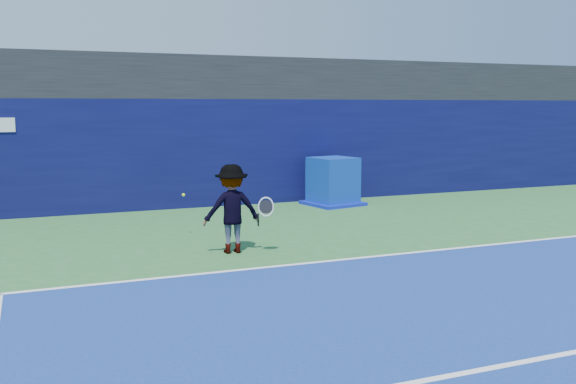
% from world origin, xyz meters
% --- Properties ---
extents(ground, '(80.00, 80.00, 0.00)m').
position_xyz_m(ground, '(0.00, 0.00, 0.00)').
color(ground, '#2E6731').
rests_on(ground, ground).
extents(baseline, '(24.00, 0.10, 0.01)m').
position_xyz_m(baseline, '(0.00, 3.00, 0.01)').
color(baseline, white).
rests_on(baseline, ground).
extents(service_line, '(24.00, 0.10, 0.01)m').
position_xyz_m(service_line, '(0.00, -2.00, 0.01)').
color(service_line, white).
rests_on(service_line, ground).
extents(stadium_band, '(36.00, 3.00, 1.20)m').
position_xyz_m(stadium_band, '(0.00, 11.50, 3.60)').
color(stadium_band, black).
rests_on(stadium_band, back_wall_assembly).
extents(back_wall_assembly, '(36.00, 1.03, 3.00)m').
position_xyz_m(back_wall_assembly, '(-0.00, 10.50, 1.50)').
color(back_wall_assembly, '#0B0C3C').
rests_on(back_wall_assembly, ground).
extents(equipment_cart, '(1.67, 1.67, 1.36)m').
position_xyz_m(equipment_cart, '(3.54, 9.06, 0.62)').
color(equipment_cart, '#0B2FA0').
rests_on(equipment_cart, ground).
extents(tennis_player, '(1.33, 0.75, 1.71)m').
position_xyz_m(tennis_player, '(-0.92, 4.38, 0.85)').
color(tennis_player, silver).
rests_on(tennis_player, ground).
extents(tennis_ball, '(0.07, 0.07, 0.07)m').
position_xyz_m(tennis_ball, '(-1.43, 6.24, 0.91)').
color(tennis_ball, '#C1E619').
rests_on(tennis_ball, ground).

